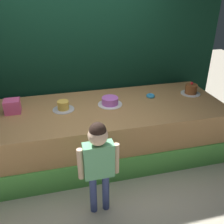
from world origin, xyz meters
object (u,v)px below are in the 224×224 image
object	(u,v)px
donut	(151,96)
cake_center_left	(63,106)
child_figure	(98,157)
pink_box	(12,106)
cake_center_right	(110,101)
cake_far_right	(191,90)

from	to	relation	value
donut	cake_center_left	world-z (taller)	cake_center_left
child_figure	pink_box	world-z (taller)	child_figure
cake_center_left	cake_center_right	bearing A→B (deg)	0.56
donut	cake_center_left	bearing A→B (deg)	-175.24
cake_center_left	cake_center_right	world-z (taller)	cake_center_left
child_figure	pink_box	xyz separation A→B (m)	(-0.90, 1.17, 0.12)
cake_center_left	child_figure	bearing A→B (deg)	-76.59
donut	cake_far_right	distance (m)	0.65
pink_box	cake_far_right	xyz separation A→B (m)	(2.58, -0.00, -0.02)
pink_box	cake_center_left	world-z (taller)	pink_box
cake_center_left	cake_far_right	xyz separation A→B (m)	(1.93, 0.08, 0.02)
child_figure	donut	size ratio (longest dim) A/B	8.79
child_figure	cake_center_left	xyz separation A→B (m)	(-0.26, 1.09, 0.09)
donut	cake_center_left	xyz separation A→B (m)	(-1.29, -0.11, 0.03)
child_figure	donut	xyz separation A→B (m)	(1.03, 1.19, 0.06)
cake_center_left	cake_far_right	size ratio (longest dim) A/B	0.98
cake_center_right	child_figure	bearing A→B (deg)	-109.40
child_figure	donut	distance (m)	1.58
cake_center_right	cake_far_right	distance (m)	1.29
pink_box	cake_center_left	bearing A→B (deg)	-7.33
donut	cake_center_right	distance (m)	0.65
cake_center_right	cake_far_right	xyz separation A→B (m)	(1.29, 0.08, 0.02)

